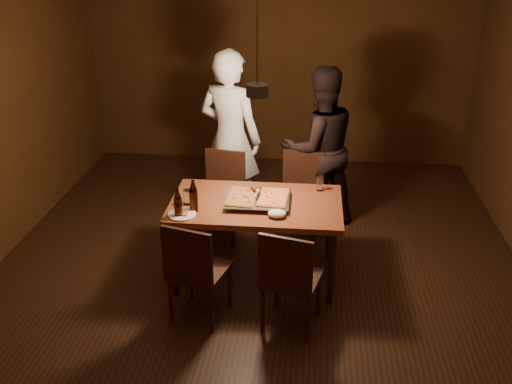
# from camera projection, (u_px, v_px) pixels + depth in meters

# --- Properties ---
(room_shell) EXTENTS (6.00, 6.00, 6.00)m
(room_shell) POSITION_uv_depth(u_px,v_px,m) (257.00, 132.00, 4.72)
(room_shell) COLOR #331C0E
(room_shell) RESTS_ON ground
(dining_table) EXTENTS (1.50, 0.90, 0.75)m
(dining_table) POSITION_uv_depth(u_px,v_px,m) (256.00, 210.00, 5.02)
(dining_table) COLOR brown
(dining_table) RESTS_ON floor
(chair_far_left) EXTENTS (0.48, 0.48, 0.49)m
(chair_far_left) POSITION_uv_depth(u_px,v_px,m) (223.00, 187.00, 5.82)
(chair_far_left) COLOR #38190F
(chair_far_left) RESTS_ON floor
(chair_far_right) EXTENTS (0.47, 0.47, 0.49)m
(chair_far_right) POSITION_uv_depth(u_px,v_px,m) (301.00, 187.00, 5.80)
(chair_far_right) COLOR #38190F
(chair_far_right) RESTS_ON floor
(chair_near_left) EXTENTS (0.52, 0.52, 0.49)m
(chair_near_left) POSITION_uv_depth(u_px,v_px,m) (194.00, 264.00, 4.46)
(chair_near_left) COLOR #38190F
(chair_near_left) RESTS_ON floor
(chair_near_right) EXTENTS (0.51, 0.51, 0.49)m
(chair_near_right) POSITION_uv_depth(u_px,v_px,m) (289.00, 273.00, 4.35)
(chair_near_right) COLOR #38190F
(chair_near_right) RESTS_ON floor
(pizza_tray) EXTENTS (0.57, 0.47, 0.05)m
(pizza_tray) POSITION_uv_depth(u_px,v_px,m) (258.00, 200.00, 4.97)
(pizza_tray) COLOR silver
(pizza_tray) RESTS_ON dining_table
(pizza_meat) EXTENTS (0.28, 0.41, 0.02)m
(pizza_meat) POSITION_uv_depth(u_px,v_px,m) (243.00, 197.00, 4.96)
(pizza_meat) COLOR maroon
(pizza_meat) RESTS_ON pizza_tray
(pizza_cheese) EXTENTS (0.27, 0.41, 0.02)m
(pizza_cheese) POSITION_uv_depth(u_px,v_px,m) (273.00, 197.00, 4.95)
(pizza_cheese) COLOR gold
(pizza_cheese) RESTS_ON pizza_tray
(spatula) EXTENTS (0.19, 0.26, 0.04)m
(spatula) POSITION_uv_depth(u_px,v_px,m) (258.00, 196.00, 4.97)
(spatula) COLOR silver
(spatula) RESTS_ON pizza_tray
(beer_bottle_a) EXTENTS (0.07, 0.07, 0.26)m
(beer_bottle_a) POSITION_uv_depth(u_px,v_px,m) (178.00, 203.00, 4.69)
(beer_bottle_a) COLOR black
(beer_bottle_a) RESTS_ON dining_table
(beer_bottle_b) EXTENTS (0.07, 0.07, 0.28)m
(beer_bottle_b) POSITION_uv_depth(u_px,v_px,m) (193.00, 196.00, 4.79)
(beer_bottle_b) COLOR black
(beer_bottle_b) RESTS_ON dining_table
(water_glass_left) EXTENTS (0.08, 0.08, 0.13)m
(water_glass_left) POSITION_uv_depth(u_px,v_px,m) (188.00, 197.00, 4.94)
(water_glass_left) COLOR silver
(water_glass_left) RESTS_ON dining_table
(water_glass_right) EXTENTS (0.06, 0.06, 0.13)m
(water_glass_right) POSITION_uv_depth(u_px,v_px,m) (320.00, 184.00, 5.20)
(water_glass_right) COLOR silver
(water_glass_right) RESTS_ON dining_table
(plate_slice) EXTENTS (0.24, 0.24, 0.03)m
(plate_slice) POSITION_uv_depth(u_px,v_px,m) (182.00, 215.00, 4.76)
(plate_slice) COLOR white
(plate_slice) RESTS_ON dining_table
(napkin) EXTENTS (0.15, 0.12, 0.06)m
(napkin) POSITION_uv_depth(u_px,v_px,m) (277.00, 214.00, 4.72)
(napkin) COLOR white
(napkin) RESTS_ON dining_table
(diner_white) EXTENTS (0.80, 0.66, 1.87)m
(diner_white) POSITION_uv_depth(u_px,v_px,m) (230.00, 139.00, 5.96)
(diner_white) COLOR white
(diner_white) RESTS_ON floor
(diner_dark) EXTENTS (1.02, 0.92, 1.71)m
(diner_dark) POSITION_uv_depth(u_px,v_px,m) (319.00, 148.00, 5.95)
(diner_dark) COLOR black
(diner_dark) RESTS_ON floor
(pendant_lamp) EXTENTS (0.18, 0.18, 1.10)m
(pendant_lamp) POSITION_uv_depth(u_px,v_px,m) (257.00, 89.00, 4.57)
(pendant_lamp) COLOR black
(pendant_lamp) RESTS_ON ceiling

